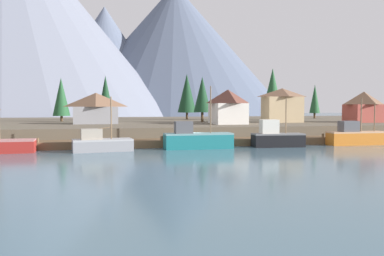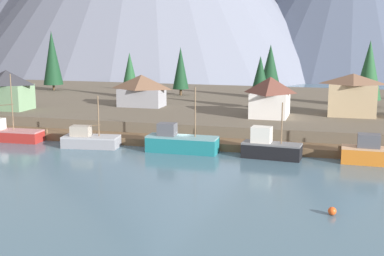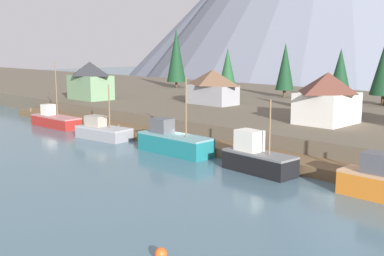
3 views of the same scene
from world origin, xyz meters
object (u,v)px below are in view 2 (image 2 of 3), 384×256
object	(u,v)px
fishing_boat_red	(10,134)
conifer_near_left	(181,68)
conifer_centre	(130,72)
fishing_boat_black	(270,147)
house_tan	(352,95)
conifer_near_right	(369,70)
conifer_back_right	(52,58)
conifer_back_left	(260,77)
fishing_boat_orange	(379,154)
fishing_boat_grey	(90,140)
fishing_boat_teal	(181,143)
house_green	(7,89)
channel_buoy	(332,211)
house_white	(270,96)
house_grey	(142,90)
conifer_mid_right	(270,67)

from	to	relation	value
fishing_boat_red	conifer_near_left	xyz separation A→B (m)	(13.27, 38.79, 7.05)
fishing_boat_red	conifer_centre	distance (m)	33.99
conifer_centre	fishing_boat_black	bearing A→B (deg)	-45.89
house_tan	conifer_near_left	distance (m)	38.11
conifer_near_right	conifer_back_right	size ratio (longest dim) A/B	0.87
house_tan	conifer_back_right	size ratio (longest dim) A/B	0.56
house_tan	conifer_back_left	size ratio (longest dim) A/B	0.83
fishing_boat_orange	fishing_boat_grey	bearing A→B (deg)	-177.74
fishing_boat_teal	house_green	distance (m)	35.95
fishing_boat_red	conifer_near_right	xyz separation A→B (m)	(49.18, 31.48, 7.84)
fishing_boat_black	conifer_back_right	world-z (taller)	conifer_back_right
house_tan	fishing_boat_black	bearing A→B (deg)	-116.09
fishing_boat_orange	channel_buoy	distance (m)	19.50
fishing_boat_red	house_white	world-z (taller)	fishing_boat_red
house_tan	channel_buoy	xyz separation A→B (m)	(-2.20, -38.62, -5.46)
house_grey	conifer_back_left	distance (m)	20.43
fishing_boat_red	house_green	size ratio (longest dim) A/B	1.21
house_green	conifer_near_right	world-z (taller)	conifer_near_right
house_green	conifer_back_left	bearing A→B (deg)	17.37
conifer_mid_right	conifer_back_right	distance (m)	48.43
fishing_boat_red	house_green	world-z (taller)	fishing_boat_red
conifer_near_right	fishing_boat_grey	bearing A→B (deg)	-138.73
fishing_boat_teal	house_tan	distance (m)	29.46
conifer_centre	conifer_near_left	bearing A→B (deg)	33.31
fishing_boat_orange	conifer_near_right	bearing A→B (deg)	90.78
house_grey	conifer_near_left	distance (m)	17.86
fishing_boat_teal	conifer_mid_right	distance (m)	39.91
fishing_boat_grey	conifer_centre	world-z (taller)	conifer_centre
conifer_back_left	house_tan	bearing A→B (deg)	-16.10
house_grey	fishing_boat_black	bearing A→B (deg)	-40.37
house_tan	conifer_back_right	distance (m)	66.57
house_grey	conifer_centre	size ratio (longest dim) A/B	0.91
fishing_boat_red	conifer_back_left	distance (m)	40.49
house_white	conifer_near_right	xyz separation A→B (m)	(14.77, 15.26, 3.22)
fishing_boat_red	channel_buoy	xyz separation A→B (m)	(44.17, -18.57, -0.62)
fishing_boat_teal	fishing_boat_orange	world-z (taller)	fishing_boat_teal
conifer_back_left	channel_buoy	xyz separation A→B (m)	(12.51, -42.87, -7.49)
fishing_boat_black	fishing_boat_orange	size ratio (longest dim) A/B	0.84
fishing_boat_teal	house_grey	distance (m)	25.48
fishing_boat_grey	fishing_boat_orange	world-z (taller)	fishing_boat_grey
fishing_boat_black	house_grey	xyz separation A→B (m)	(-24.94, 21.20, 4.01)
conifer_near_left	conifer_back_right	world-z (taller)	conifer_back_right
fishing_boat_black	house_white	bearing A→B (deg)	101.63
channel_buoy	house_tan	bearing A→B (deg)	86.73
fishing_boat_grey	conifer_back_right	bearing A→B (deg)	118.52
fishing_boat_orange	conifer_back_right	size ratio (longest dim) A/B	0.66
conifer_centre	conifer_back_left	bearing A→B (deg)	-17.90
fishing_boat_grey	conifer_centre	size ratio (longest dim) A/B	0.88
house_white	house_grey	bearing A→B (deg)	167.63
channel_buoy	conifer_back_right	bearing A→B (deg)	136.09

